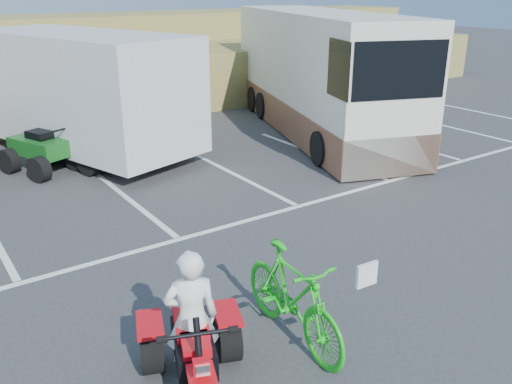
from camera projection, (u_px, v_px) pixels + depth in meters
ground at (256, 300)px, 7.75m from camera, size 100.00×100.00×0.00m
parking_stripes at (180, 200)px, 11.33m from camera, size 28.00×5.16×0.01m
grass_embankment at (9, 70)px, 19.15m from camera, size 40.00×8.50×3.10m
rider at (192, 318)px, 5.90m from camera, size 0.70×0.58×1.64m
green_dirt_bike at (293, 297)px, 6.67m from camera, size 0.72×2.10×1.24m
cargo_trailer at (81, 89)px, 14.04m from camera, size 4.55×7.18×3.12m
rv_motorhome at (317, 81)px, 16.34m from camera, size 5.52×9.89×3.47m
quad_atv_green at (45, 171)px, 13.11m from camera, size 1.84×2.08×1.12m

